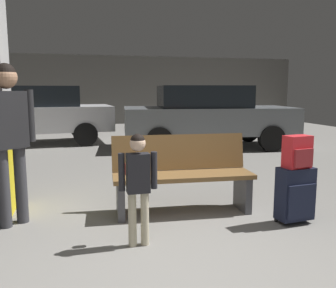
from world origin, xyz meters
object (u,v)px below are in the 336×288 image
Objects in this scene: backpack_bright at (298,152)px; parked_car_near at (207,115)px; adult at (9,127)px; bench at (182,174)px; parked_car_far at (32,113)px; suitcase at (295,194)px; child at (138,178)px.

parked_car_near is (0.91, 5.09, 0.03)m from backpack_bright.
bench is at bearing -0.80° from adult.
adult reaches higher than backpack_bright.
bench is 6.46m from parked_car_far.
adult is at bearing 166.38° from backpack_bright.
parked_car_far reaches higher than backpack_bright.
backpack_bright is at bearing -13.62° from adult.
parked_car_far is at bearing 110.36° from bench.
parked_car_near is at bearing 49.08° from adult.
suitcase is 0.45m from backpack_bright.
adult reaches higher than child.
parked_car_near is at bearing 79.89° from suitcase.
child is (-1.71, -0.14, -0.13)m from backpack_bright.
child reaches higher than backpack_bright.
parked_car_far is at bearing 116.13° from suitcase.
adult is 0.40× the size of parked_car_far.
parked_car_far is at bearing 116.14° from backpack_bright.
child is (-0.66, -0.81, 0.19)m from bench.
bench is 0.38× the size of parked_car_near.
suitcase is at bearing -13.61° from adult.
child is 0.24× the size of parked_car_near.
backpack_bright reaches higher than suitcase.
adult is (-2.90, 0.70, 0.72)m from suitcase.
child is 1.51m from adult.
parked_car_far is (-2.24, 6.05, 0.36)m from bench.
bench is 1.06m from child.
bench is 0.39× the size of parked_car_far.
bench is at bearing 147.35° from backpack_bright.
parked_car_near is (3.80, 4.39, -0.23)m from adult.
bench is 4.84m from parked_car_near.
parked_car_far reaches higher than suitcase.
parked_car_near is (0.91, 5.09, 0.48)m from suitcase.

